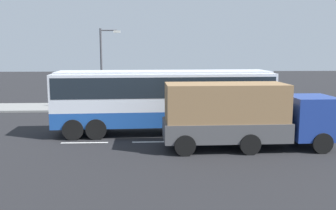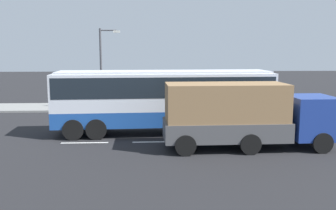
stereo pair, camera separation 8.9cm
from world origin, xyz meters
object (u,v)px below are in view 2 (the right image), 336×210
at_px(cargo_truck, 244,114).
at_px(street_lamp, 103,63).
at_px(coach_bus, 164,95).
at_px(pedestrian_near_curb, 154,95).

height_order(cargo_truck, street_lamp, street_lamp).
height_order(coach_bus, street_lamp, street_lamp).
distance_m(cargo_truck, street_lamp, 13.87).
height_order(coach_bus, pedestrian_near_curb, coach_bus).
distance_m(coach_bus, cargo_truck, 5.10).
distance_m(coach_bus, pedestrian_near_curb, 9.54).
relative_size(pedestrian_near_curb, street_lamp, 0.25).
distance_m(coach_bus, street_lamp, 8.92).
xyz_separation_m(cargo_truck, street_lamp, (-8.00, 11.14, 2.02)).
bearing_deg(pedestrian_near_curb, street_lamp, 38.33).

